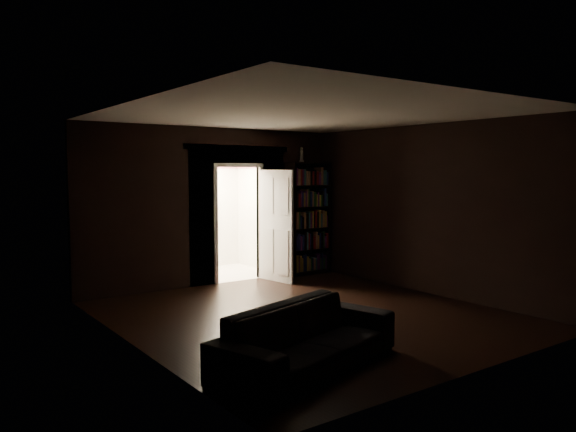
% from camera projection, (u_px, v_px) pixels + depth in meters
% --- Properties ---
extents(ground, '(5.50, 5.50, 0.00)m').
position_uv_depth(ground, '(309.00, 315.00, 7.89)').
color(ground, black).
rests_on(ground, ground).
extents(room_walls, '(5.02, 5.61, 2.84)m').
position_uv_depth(room_walls, '(266.00, 193.00, 8.62)').
color(room_walls, black).
rests_on(room_walls, ground).
extents(kitchen_alcove, '(2.20, 1.80, 2.60)m').
position_uv_depth(kitchen_alcove, '(210.00, 212.00, 11.21)').
color(kitchen_alcove, beige).
rests_on(kitchen_alcove, ground).
extents(sofa, '(2.37, 1.52, 0.84)m').
position_uv_depth(sofa, '(307.00, 328.00, 5.75)').
color(sofa, black).
rests_on(sofa, ground).
extents(bookshelf, '(0.93, 0.42, 2.20)m').
position_uv_depth(bookshelf, '(308.00, 218.00, 11.06)').
color(bookshelf, black).
rests_on(bookshelf, ground).
extents(refrigerator, '(0.94, 0.90, 1.65)m').
position_uv_depth(refrigerator, '(177.00, 232.00, 11.09)').
color(refrigerator, silver).
rests_on(refrigerator, ground).
extents(door, '(0.17, 0.85, 2.05)m').
position_uv_depth(door, '(276.00, 226.00, 10.28)').
color(door, white).
rests_on(door, ground).
extents(figurine, '(0.11, 0.11, 0.29)m').
position_uv_depth(figurine, '(301.00, 155.00, 10.89)').
color(figurine, silver).
rests_on(figurine, bookshelf).
extents(bottles, '(0.58, 0.21, 0.24)m').
position_uv_depth(bottles, '(177.00, 184.00, 10.92)').
color(bottles, black).
rests_on(bottles, refrigerator).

